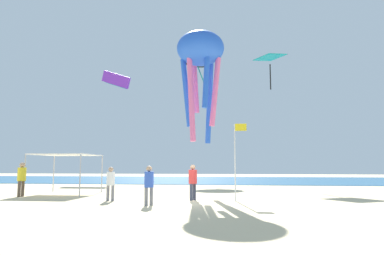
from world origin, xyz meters
name	(u,v)px	position (x,y,z in m)	size (l,w,h in m)	color
ground	(184,204)	(0.00, 0.00, -0.05)	(110.00, 110.00, 0.10)	beige
ocean_strip	(216,180)	(0.00, 25.74, 0.01)	(110.00, 22.29, 0.03)	#28608C
canopy_tent	(67,156)	(-7.88, 4.16, 2.27)	(3.38, 3.21, 2.38)	#B2B2B7
person_near_tent	(193,179)	(0.23, 1.34, 1.02)	(0.41, 0.44, 1.74)	#33384C
person_leftmost	(149,182)	(-1.35, -1.19, 0.98)	(0.40, 0.40, 1.68)	slate
person_central	(111,181)	(-3.66, 0.44, 0.95)	(0.42, 0.39, 1.62)	slate
person_far_shore	(22,177)	(-9.31, 1.99, 1.09)	(0.44, 0.50, 1.86)	brown
banner_flag	(236,154)	(2.38, 1.12, 2.24)	(0.61, 0.06, 3.72)	silver
kite_octopus_blue	(200,54)	(0.39, 3.69, 8.17)	(3.72, 3.72, 6.53)	blue
kite_diamond_teal	(270,59)	(5.65, 15.46, 11.44)	(3.12, 3.12, 3.21)	teal
kite_parafoil_purple	(116,80)	(-11.89, 23.33, 12.08)	(4.31, 2.28, 2.82)	purple
kite_delta_black	(199,61)	(-1.69, 22.91, 13.89)	(3.50, 3.48, 2.76)	black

